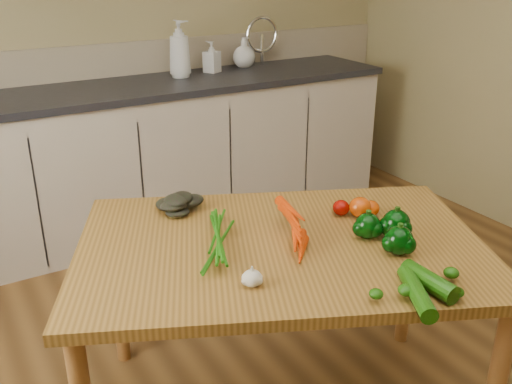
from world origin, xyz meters
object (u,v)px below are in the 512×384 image
object	(u,v)px
soap_bottle_a	(179,49)
tomato_a	(341,208)
pepper_a	(368,226)
zucchini_b	(417,293)
soap_bottle_b	(212,57)
pepper_c	(399,241)
tomato_b	(360,207)
tomato_c	(371,208)
carrot_bunch	(270,233)
soap_bottle_c	(244,52)
leafy_greens	(176,201)
zucchini_a	(429,281)
pepper_b	(396,224)
table	(281,263)
garlic_bulb	(252,278)

from	to	relation	value
soap_bottle_a	tomato_a	world-z (taller)	soap_bottle_a
soap_bottle_a	pepper_a	xyz separation A→B (m)	(-0.18, -1.96, -0.31)
tomato_a	zucchini_b	bearing A→B (deg)	-107.25
soap_bottle_b	pepper_c	world-z (taller)	soap_bottle_b
tomato_a	tomato_b	size ratio (longest dim) A/B	0.77
tomato_c	soap_bottle_b	bearing A→B (deg)	81.21
carrot_bunch	zucchini_b	xyz separation A→B (m)	(0.17, -0.50, -0.01)
soap_bottle_b	soap_bottle_c	bearing A→B (deg)	163.53
leafy_greens	soap_bottle_b	bearing A→B (deg)	59.25
soap_bottle_c	zucchini_a	bearing A→B (deg)	-154.51
pepper_c	pepper_a	bearing A→B (deg)	95.03
soap_bottle_a	soap_bottle_b	xyz separation A→B (m)	(0.24, 0.04, -0.07)
leafy_greens	pepper_a	size ratio (longest dim) A/B	2.20
soap_bottle_a	pepper_b	xyz separation A→B (m)	(-0.10, -2.00, -0.30)
table	garlic_bulb	xyz separation A→B (m)	(-0.22, -0.18, 0.10)
zucchini_a	zucchini_b	bearing A→B (deg)	-162.37
carrot_bunch	tomato_a	size ratio (longest dim) A/B	3.99
tomato_a	tomato_c	distance (m)	0.11
soap_bottle_c	leafy_greens	world-z (taller)	soap_bottle_c
soap_bottle_c	pepper_a	distance (m)	2.18
soap_bottle_b	pepper_c	xyz separation A→B (m)	(-0.40, -2.13, -0.23)
pepper_a	zucchini_b	bearing A→B (deg)	-110.25
zucchini_b	garlic_bulb	bearing A→B (deg)	139.97
soap_bottle_a	tomato_b	bearing A→B (deg)	-131.34
pepper_b	zucchini_b	world-z (taller)	pepper_b
zucchini_b	soap_bottle_a	bearing A→B (deg)	82.31
pepper_a	zucchini_a	world-z (taller)	pepper_a
carrot_bunch	tomato_a	bearing A→B (deg)	32.92
table	soap_bottle_b	size ratio (longest dim) A/B	8.13
table	zucchini_a	size ratio (longest dim) A/B	8.76
table	tomato_a	world-z (taller)	tomato_a
pepper_c	zucchini_b	bearing A→B (deg)	-122.79
pepper_a	pepper_c	world-z (taller)	pepper_c
soap_bottle_b	tomato_a	distance (m)	1.87
leafy_greens	zucchini_a	bearing A→B (deg)	-63.90
garlic_bulb	pepper_c	bearing A→B (deg)	-8.01
soap_bottle_b	soap_bottle_c	distance (m)	0.27
tomato_c	tomato_a	bearing A→B (deg)	146.15
soap_bottle_b	pepper_a	distance (m)	2.06
pepper_b	tomato_a	world-z (taller)	pepper_b
table	carrot_bunch	bearing A→B (deg)	170.26
pepper_a	soap_bottle_c	bearing A→B (deg)	71.70
table	soap_bottle_b	world-z (taller)	soap_bottle_b
tomato_b	pepper_a	bearing A→B (deg)	-121.65
soap_bottle_a	garlic_bulb	xyz separation A→B (m)	(-0.66, -2.02, -0.33)
pepper_b	tomato_b	size ratio (longest dim) A/B	1.20
table	pepper_a	distance (m)	0.32
garlic_bulb	tomato_c	xyz separation A→B (m)	(0.61, 0.19, 0.00)
soap_bottle_a	carrot_bunch	world-z (taller)	soap_bottle_a
tomato_b	tomato_c	xyz separation A→B (m)	(0.04, -0.01, -0.01)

